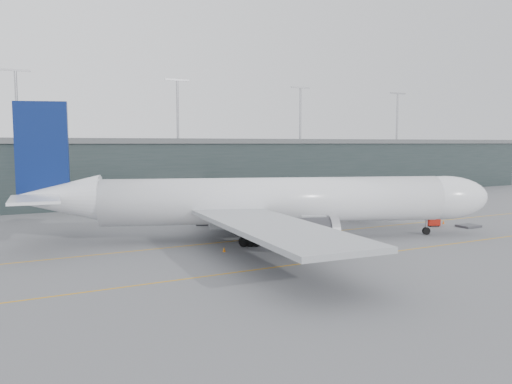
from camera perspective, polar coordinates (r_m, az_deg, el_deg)
name	(u,v)px	position (r m, az deg, el deg)	size (l,w,h in m)	color
ground	(248,234)	(77.82, -0.88, -4.84)	(320.00, 320.00, 0.00)	#5A5A5F
taxiline_a	(260,238)	(74.32, 0.50, -5.32)	(160.00, 0.25, 0.02)	#C58712
taxiline_b	(323,261)	(60.98, 7.65, -7.81)	(160.00, 0.25, 0.02)	#C58712
taxiline_lead_main	(225,215)	(97.77, -3.52, -2.69)	(0.25, 60.00, 0.02)	#C58712
terminal	(147,169)	(131.15, -12.33, 2.64)	(240.00, 36.00, 29.00)	#1E2A29
main_aircraft	(271,202)	(73.29, 1.77, -1.10)	(68.35, 63.05, 19.78)	white
jet_bridge	(278,190)	(103.39, 2.49, 0.18)	(16.36, 43.90, 5.78)	#26272B
gse_cart	(433,222)	(90.22, 19.58, -3.21)	(2.40, 1.92, 1.42)	#A3160B
baggage_dolly	(468,226)	(91.55, 23.11, -3.58)	(3.42, 2.74, 0.34)	#3B3B40
uld_a	(202,220)	(86.37, -6.24, -3.18)	(2.38, 2.12, 1.82)	#36363A
uld_b	(210,218)	(87.14, -5.31, -3.02)	(2.25, 1.80, 2.04)	#36363A
uld_c	(213,219)	(87.31, -4.90, -3.13)	(1.92, 1.58, 1.66)	#36363A
cone_nose	(443,222)	(93.36, 20.64, -3.25)	(0.40, 0.40, 0.63)	orange
cone_wing_stbd	(376,247)	(68.47, 13.61, -6.12)	(0.47, 0.47, 0.74)	#FD3B0E
cone_wing_port	(256,219)	(90.41, -0.04, -3.13)	(0.46, 0.46, 0.74)	orange
cone_tail	(224,249)	(65.42, -3.66, -6.56)	(0.41, 0.41, 0.66)	orange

